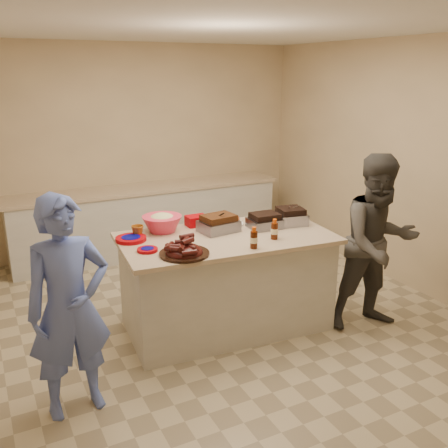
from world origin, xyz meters
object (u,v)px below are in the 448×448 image
coleslaw_bowl (162,231)px  bbq_bottle_b (274,239)px  rib_platter (184,255)px  roasting_pan (290,224)px  guest_gray (370,324)px  bbq_bottle_a (254,248)px  mustard_bottle (201,230)px  plastic_cup (138,237)px  island (226,326)px  guest_blue (79,407)px

coleslaw_bowl → bbq_bottle_b: size_ratio=2.00×
rib_platter → roasting_pan: (1.26, 0.33, 0.00)m
roasting_pan → guest_gray: 1.24m
bbq_bottle_a → guest_gray: size_ratio=0.11×
coleslaw_bowl → mustard_bottle: (0.34, -0.14, 0.00)m
mustard_bottle → plastic_cup: size_ratio=1.09×
coleslaw_bowl → plastic_cup: 0.26m
island → rib_platter: (-0.53, -0.28, 0.91)m
island → mustard_bottle: bearing=122.8°
bbq_bottle_b → guest_gray: bearing=-20.0°
coleslaw_bowl → bbq_bottle_b: bearing=-39.0°
guest_blue → mustard_bottle: bearing=26.5°
coleslaw_bowl → guest_blue: size_ratio=0.23×
island → roasting_pan: size_ratio=6.96×
coleslaw_bowl → bbq_bottle_a: (0.53, -0.79, 0.00)m
roasting_pan → plastic_cup: 1.48m
mustard_bottle → guest_blue: mustard_bottle is taller
roasting_pan → guest_blue: roasting_pan is taller
island → rib_platter: 1.09m
island → guest_gray: (1.26, -0.60, 0.00)m
mustard_bottle → guest_gray: (1.40, -0.86, -0.91)m
island → rib_platter: rib_platter is taller
coleslaw_bowl → mustard_bottle: size_ratio=3.03×
rib_platter → roasting_pan: bearing=14.7°
rib_platter → guest_gray: 2.03m
bbq_bottle_a → rib_platter: bearing=168.6°
plastic_cup → guest_gray: 2.38m
bbq_bottle_a → coleslaw_bowl: bearing=123.9°
roasting_pan → bbq_bottle_a: 0.81m
roasting_pan → mustard_bottle: size_ratio=2.26×
roasting_pan → guest_blue: (-2.24, -0.64, -0.91)m
island → roasting_pan: roasting_pan is taller
roasting_pan → bbq_bottle_a: bbq_bottle_a is taller
island → coleslaw_bowl: 1.10m
roasting_pan → plastic_cup: same height
guest_gray → roasting_pan: bearing=139.5°
plastic_cup → mustard_bottle: bearing=-9.0°
island → bbq_bottle_a: bearing=-76.9°
coleslaw_bowl → mustard_bottle: bearing=-22.0°
guest_blue → guest_gray: (2.77, -0.01, 0.00)m
plastic_cup → bbq_bottle_a: bearing=-43.6°
roasting_pan → bbq_bottle_a: size_ratio=1.48×
mustard_bottle → plastic_cup: bearing=171.0°
rib_platter → plastic_cup: size_ratio=3.69×
guest_gray → bbq_bottle_b: bearing=170.6°
coleslaw_bowl → island: bearing=-39.7°
bbq_bottle_b → mustard_bottle: (-0.48, 0.52, 0.00)m
guest_gray → bbq_bottle_a: bearing=-179.2°
roasting_pan → guest_gray: size_ratio=0.17×
island → guest_gray: island is taller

